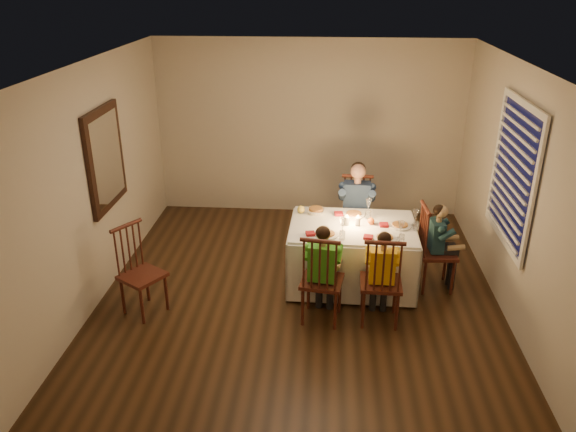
# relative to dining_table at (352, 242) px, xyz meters

# --- Properties ---
(ground) EXTENTS (5.00, 5.00, 0.00)m
(ground) POSITION_rel_dining_table_xyz_m (-0.60, -0.31, -0.54)
(ground) COLOR black
(ground) RESTS_ON ground
(wall_left) EXTENTS (0.02, 5.00, 2.60)m
(wall_left) POSITION_rel_dining_table_xyz_m (-2.85, -0.31, 0.76)
(wall_left) COLOR #BCB2A1
(wall_left) RESTS_ON ground
(wall_right) EXTENTS (0.02, 5.00, 2.60)m
(wall_right) POSITION_rel_dining_table_xyz_m (1.65, -0.31, 0.76)
(wall_right) COLOR #BCB2A1
(wall_right) RESTS_ON ground
(wall_back) EXTENTS (4.50, 0.02, 2.60)m
(wall_back) POSITION_rel_dining_table_xyz_m (-0.60, 2.19, 0.76)
(wall_back) COLOR #BCB2A1
(wall_back) RESTS_ON ground
(ceiling) EXTENTS (5.00, 5.00, 0.00)m
(ceiling) POSITION_rel_dining_table_xyz_m (-0.60, -0.31, 2.06)
(ceiling) COLOR white
(ceiling) RESTS_ON wall_back
(dining_table) EXTENTS (1.48, 1.08, 0.73)m
(dining_table) POSITION_rel_dining_table_xyz_m (0.00, 0.00, 0.00)
(dining_table) COLOR white
(dining_table) RESTS_ON ground
(chair_adult) EXTENTS (0.44, 0.43, 1.04)m
(chair_adult) POSITION_rel_dining_table_xyz_m (0.07, 0.79, -0.54)
(chair_adult) COLOR #38150F
(chair_adult) RESTS_ON ground
(chair_near_left) EXTENTS (0.48, 0.46, 1.04)m
(chair_near_left) POSITION_rel_dining_table_xyz_m (-0.34, -0.78, -0.54)
(chair_near_left) COLOR #38150F
(chair_near_left) RESTS_ON ground
(chair_near_right) EXTENTS (0.44, 0.42, 1.04)m
(chair_near_right) POSITION_rel_dining_table_xyz_m (0.27, -0.77, -0.54)
(chair_near_right) COLOR #38150F
(chair_near_right) RESTS_ON ground
(chair_end) EXTENTS (0.43, 0.45, 1.04)m
(chair_end) POSITION_rel_dining_table_xyz_m (0.98, -0.02, -0.54)
(chair_end) COLOR #38150F
(chair_end) RESTS_ON ground
(chair_extra) EXTENTS (0.56, 0.56, 1.01)m
(chair_extra) POSITION_rel_dining_table_xyz_m (-2.26, -0.78, -0.54)
(chair_extra) COLOR #38150F
(chair_extra) RESTS_ON ground
(adult) EXTENTS (0.48, 0.44, 1.25)m
(adult) POSITION_rel_dining_table_xyz_m (0.07, 0.79, -0.54)
(adult) COLOR navy
(adult) RESTS_ON ground
(child_green) EXTENTS (0.42, 0.39, 1.10)m
(child_green) POSITION_rel_dining_table_xyz_m (-0.34, -0.78, -0.54)
(child_green) COLOR green
(child_green) RESTS_ON ground
(child_yellow) EXTENTS (0.36, 0.33, 1.06)m
(child_yellow) POSITION_rel_dining_table_xyz_m (0.27, -0.77, -0.54)
(child_yellow) COLOR yellow
(child_yellow) RESTS_ON ground
(child_teal) EXTENTS (0.34, 0.36, 1.05)m
(child_teal) POSITION_rel_dining_table_xyz_m (0.98, -0.02, -0.54)
(child_teal) COLOR #1B3B45
(child_teal) RESTS_ON ground
(setting_adult) EXTENTS (0.27, 0.27, 0.02)m
(setting_adult) POSITION_rel_dining_table_xyz_m (0.02, 0.29, 0.23)
(setting_adult) COLOR white
(setting_adult) RESTS_ON dining_table
(setting_green) EXTENTS (0.27, 0.27, 0.02)m
(setting_green) POSITION_rel_dining_table_xyz_m (-0.30, -0.29, 0.23)
(setting_green) COLOR white
(setting_green) RESTS_ON dining_table
(setting_yellow) EXTENTS (0.27, 0.27, 0.02)m
(setting_yellow) POSITION_rel_dining_table_xyz_m (0.33, -0.33, 0.23)
(setting_yellow) COLOR white
(setting_yellow) RESTS_ON dining_table
(setting_teal) EXTENTS (0.27, 0.27, 0.02)m
(setting_teal) POSITION_rel_dining_table_xyz_m (0.53, 0.00, 0.23)
(setting_teal) COLOR white
(setting_teal) RESTS_ON dining_table
(candle_left) EXTENTS (0.06, 0.06, 0.10)m
(candle_left) POSITION_rel_dining_table_xyz_m (-0.08, 0.00, 0.27)
(candle_left) COLOR white
(candle_left) RESTS_ON dining_table
(candle_right) EXTENTS (0.06, 0.06, 0.10)m
(candle_right) POSITION_rel_dining_table_xyz_m (0.05, -0.00, 0.27)
(candle_right) COLOR white
(candle_right) RESTS_ON dining_table
(squash) EXTENTS (0.09, 0.09, 0.09)m
(squash) POSITION_rel_dining_table_xyz_m (-0.62, 0.32, 0.26)
(squash) COLOR yellow
(squash) RESTS_ON dining_table
(orange_fruit) EXTENTS (0.08, 0.08, 0.08)m
(orange_fruit) POSITION_rel_dining_table_xyz_m (0.20, 0.05, 0.26)
(orange_fruit) COLOR orange
(orange_fruit) RESTS_ON dining_table
(serving_bowl) EXTENTS (0.23, 0.23, 0.05)m
(serving_bowl) POSITION_rel_dining_table_xyz_m (-0.44, 0.32, 0.24)
(serving_bowl) COLOR white
(serving_bowl) RESTS_ON dining_table
(wall_mirror) EXTENTS (0.06, 0.95, 1.15)m
(wall_mirror) POSITION_rel_dining_table_xyz_m (-2.81, -0.01, 0.96)
(wall_mirror) COLOR black
(wall_mirror) RESTS_ON wall_left
(window_blinds) EXTENTS (0.07, 1.34, 1.54)m
(window_blinds) POSITION_rel_dining_table_xyz_m (1.61, -0.21, 0.96)
(window_blinds) COLOR black
(window_blinds) RESTS_ON wall_right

